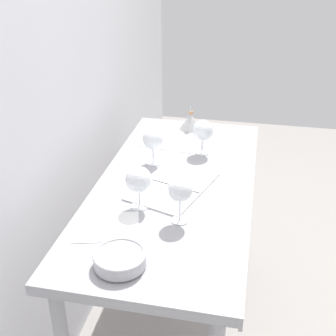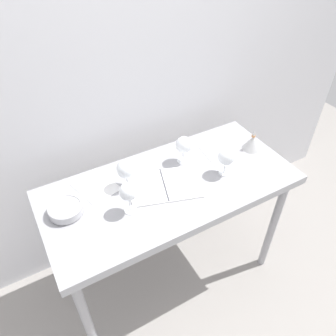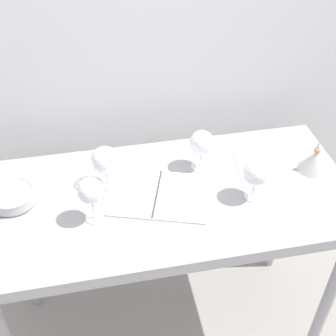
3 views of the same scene
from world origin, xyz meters
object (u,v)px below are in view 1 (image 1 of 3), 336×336
wine_glass_near_left (180,191)px  open_notebook (173,186)px  wine_glass_far_right (153,140)px  tasting_bowl (120,259)px  wine_glass_near_right (203,131)px  wine_glass_far_left (139,180)px  decanter_funnel (190,121)px  tasting_sheet_upper (170,143)px  tasting_sheet_lower (106,227)px

wine_glass_near_left → open_notebook: 0.28m
wine_glass_far_right → tasting_bowl: (-0.72, -0.06, -0.09)m
wine_glass_near_right → tasting_bowl: size_ratio=0.99×
wine_glass_far_left → decanter_funnel: size_ratio=1.25×
tasting_sheet_upper → tasting_sheet_lower: size_ratio=1.18×
tasting_sheet_upper → tasting_bowl: size_ratio=1.63×
wine_glass_far_right → tasting_sheet_lower: 0.54m
tasting_sheet_upper → decanter_funnel: size_ratio=2.03×
wine_glass_near_left → open_notebook: wine_glass_near_left is taller
wine_glass_far_right → tasting_sheet_upper: size_ratio=0.61×
open_notebook → tasting_bowl: size_ratio=2.58×
wine_glass_far_left → tasting_sheet_lower: size_ratio=0.73×
wine_glass_far_right → wine_glass_far_left: 0.37m
tasting_sheet_upper → decanter_funnel: bearing=-13.2°
tasting_sheet_upper → decanter_funnel: 0.22m
wine_glass_far_left → open_notebook: size_ratio=0.39×
tasting_sheet_upper → wine_glass_near_right: bearing=-110.2°
tasting_sheet_upper → tasting_bowl: 0.95m
open_notebook → tasting_bowl: 0.52m
wine_glass_near_right → wine_glass_far_right: bearing=125.4°
wine_glass_far_left → wine_glass_near_left: 0.18m
tasting_sheet_upper → tasting_bowl: tasting_bowl is taller
decanter_funnel → wine_glass_near_left: bearing=-173.4°
decanter_funnel → open_notebook: bearing=-177.4°
wine_glass_far_right → wine_glass_far_left: wine_glass_far_left is taller
tasting_sheet_upper → decanter_funnel: (0.20, -0.07, 0.04)m
wine_glass_far_right → wine_glass_far_left: size_ratio=0.98×
wine_glass_near_left → open_notebook: size_ratio=0.41×
wine_glass_near_left → tasting_sheet_upper: (0.66, 0.17, -0.13)m
wine_glass_far_right → open_notebook: size_ratio=0.38×
wine_glass_far_right → open_notebook: wine_glass_far_right is taller
tasting_sheet_lower → tasting_bowl: bearing=-164.9°
wine_glass_far_left → open_notebook: wine_glass_far_left is taller
tasting_sheet_lower → decanter_funnel: size_ratio=1.72×
wine_glass_near_left → decanter_funnel: (0.86, 0.10, -0.08)m
tasting_bowl → decanter_funnel: decanter_funnel is taller
decanter_funnel → tasting_bowl: bearing=178.0°
wine_glass_far_left → wine_glass_near_right: (0.52, -0.17, -0.00)m
open_notebook → tasting_sheet_upper: open_notebook is taller
wine_glass_far_left → wine_glass_near_left: (-0.06, -0.17, 0.01)m
wine_glass_far_left → decanter_funnel: 0.81m
wine_glass_far_right → open_notebook: bearing=-146.8°
tasting_bowl → decanter_funnel: size_ratio=1.24×
tasting_bowl → wine_glass_far_right: bearing=5.0°
wine_glass_near_right → tasting_bowl: bearing=170.6°
wine_glass_far_right → tasting_sheet_lower: (-0.53, 0.05, -0.11)m
wine_glass_far_left → decanter_funnel: (0.80, -0.07, -0.07)m
wine_glass_far_right → decanter_funnel: wine_glass_far_right is taller
tasting_sheet_upper → tasting_sheet_lower: bearing=179.9°
wine_glass_far_left → wine_glass_near_right: size_ratio=1.02×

